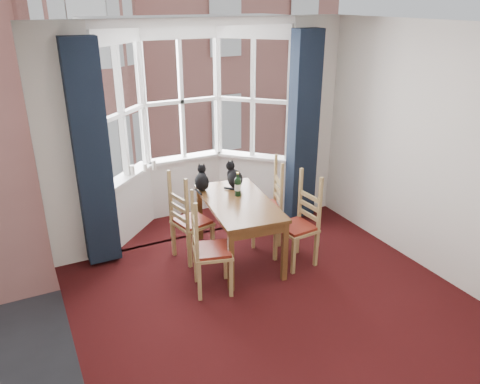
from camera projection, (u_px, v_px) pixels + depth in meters
floor at (293, 324)px, 4.66m from camera, size 4.50×4.50×0.00m
ceiling at (309, 27)px, 3.58m from camera, size 4.50×4.50×0.00m
wall_left at (62, 245)px, 3.29m from camera, size 0.00×4.50×4.50m
wall_right at (459, 162)px, 4.95m from camera, size 0.00×4.50×4.50m
wall_back_pier_left at (68, 151)px, 5.29m from camera, size 0.70×0.12×2.80m
wall_back_pier_right at (310, 120)px, 6.66m from camera, size 0.70×0.12×2.80m
bay_window at (189, 125)px, 6.39m from camera, size 2.76×0.94×2.80m
curtain_left at (92, 157)px, 5.26m from camera, size 0.38×0.22×2.60m
curtain_right at (303, 128)px, 6.43m from camera, size 0.38×0.22×2.60m
dining_table at (239, 208)px, 5.60m from camera, size 0.90×1.46×0.77m
chair_left_near at (204, 252)px, 5.03m from camera, size 0.50×0.51×0.92m
chair_left_far at (186, 225)px, 5.65m from camera, size 0.48×0.50×0.92m
chair_right_near at (302, 226)px, 5.61m from camera, size 0.43×0.45×0.92m
chair_right_far at (271, 208)px, 6.10m from camera, size 0.51×0.52×0.92m
cat_left at (202, 180)px, 5.83m from camera, size 0.25×0.28×0.34m
cat_right at (234, 177)px, 5.92m from camera, size 0.25×0.29×0.36m
wine_bottle at (238, 186)px, 5.66m from camera, size 0.08×0.08×0.30m
candle_tall at (132, 170)px, 6.09m from camera, size 0.06×0.06×0.12m
candle_short at (145, 168)px, 6.19m from camera, size 0.06×0.06×0.11m
candle_extra at (154, 165)px, 6.25m from camera, size 0.05×0.05×0.13m
street at (46, 133)px, 33.56m from camera, size 80.00×80.00×0.00m
tenement_building at (68, 43)px, 15.60m from camera, size 18.40×7.80×15.20m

